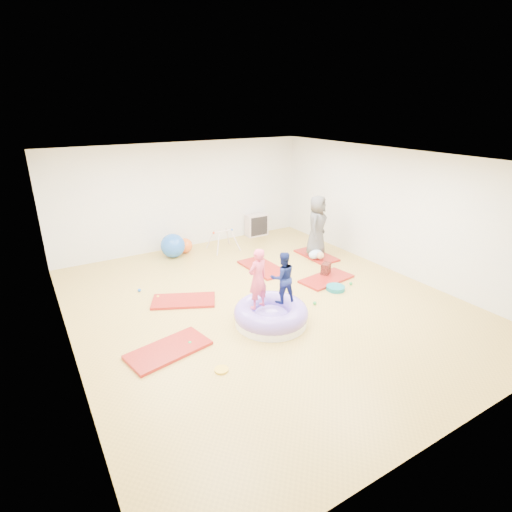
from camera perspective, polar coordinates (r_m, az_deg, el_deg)
room at (r=7.45m, az=1.19°, el=2.88°), size 7.01×8.01×2.81m
gym_mat_front_left at (r=6.70m, az=-12.39°, el=-12.96°), size 1.40×0.89×0.05m
gym_mat_mid_left at (r=8.15m, az=-10.30°, el=-6.30°), size 1.38×1.09×0.05m
gym_mat_center_back at (r=9.58m, az=0.99°, el=-1.65°), size 0.71×1.34×0.05m
gym_mat_right at (r=9.11m, az=10.03°, el=-3.24°), size 1.30×0.78×0.05m
gym_mat_rear_right at (r=10.46m, az=8.61°, el=0.08°), size 0.60×1.19×0.05m
inflatable_cushion at (r=7.24m, az=2.14°, el=-8.39°), size 1.34×1.34×0.42m
child_pink at (r=6.85m, az=0.24°, el=-2.91°), size 0.45×0.34×1.10m
child_navy at (r=7.09m, az=3.84°, el=-2.72°), size 0.53×0.45×0.96m
adult_caregiver at (r=10.22m, az=8.69°, el=4.30°), size 0.90×0.84×1.54m
infant at (r=10.11m, az=8.66°, el=0.21°), size 0.39×0.40×0.23m
ball_pit_balls at (r=7.98m, az=-2.46°, el=-6.48°), size 4.12×2.48×0.07m
exercise_ball_blue at (r=10.42m, az=-11.80°, el=1.46°), size 0.62×0.62×0.62m
exercise_ball_orange at (r=10.71m, az=-10.11°, el=1.48°), size 0.39×0.39×0.39m
infant_play_gym at (r=10.68m, az=-4.74°, el=2.68°), size 0.73×0.69×0.56m
cube_shelf at (r=11.92m, az=0.09°, el=4.46°), size 0.65×0.32×0.65m
balance_disc at (r=8.66m, az=11.29°, el=-4.52°), size 0.39×0.39×0.09m
backpack at (r=9.28m, az=9.95°, el=-1.91°), size 0.31×0.27×0.30m
yellow_toy at (r=6.17m, az=-4.96°, el=-15.89°), size 0.21×0.21×0.03m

